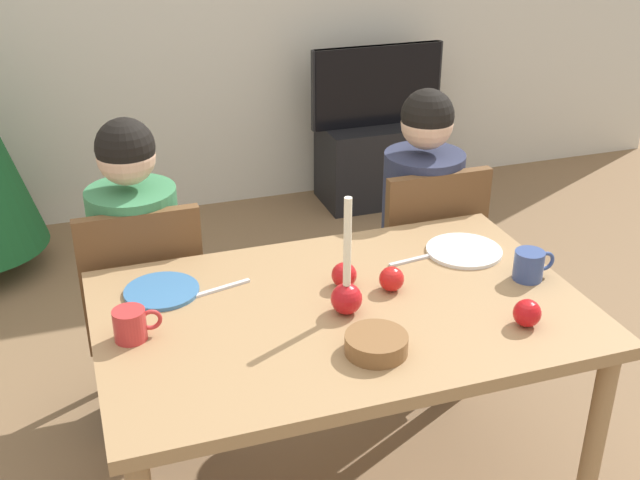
{
  "coord_description": "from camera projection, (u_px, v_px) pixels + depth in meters",
  "views": [
    {
      "loc": [
        -0.69,
        -1.84,
        1.93
      ],
      "look_at": [
        0.0,
        0.2,
        0.87
      ],
      "focal_mm": 44.58,
      "sensor_mm": 36.0,
      "label": 1
    }
  ],
  "objects": [
    {
      "name": "chair_right",
      "position": [
        422.0,
        258.0,
        3.07
      ],
      "size": [
        0.4,
        0.4,
        0.9
      ],
      "color": "brown",
      "rests_on": "ground"
    },
    {
      "name": "tv",
      "position": [
        377.0,
        86.0,
        4.56
      ],
      "size": [
        0.79,
        0.05,
        0.46
      ],
      "color": "black",
      "rests_on": "tv_stand"
    },
    {
      "name": "person_right_child",
      "position": [
        420.0,
        242.0,
        3.07
      ],
      "size": [
        0.3,
        0.3,
        1.17
      ],
      "color": "#33384C",
      "rests_on": "ground"
    },
    {
      "name": "apple_by_right_mug",
      "position": [
        527.0,
        313.0,
        2.18
      ],
      "size": [
        0.08,
        0.08,
        0.08
      ],
      "primitive_type": "sphere",
      "color": "red",
      "rests_on": "dining_table"
    },
    {
      "name": "mug_right",
      "position": [
        530.0,
        265.0,
        2.41
      ],
      "size": [
        0.13,
        0.09,
        0.09
      ],
      "color": "#33477F",
      "rests_on": "dining_table"
    },
    {
      "name": "fork_right",
      "position": [
        414.0,
        259.0,
        2.54
      ],
      "size": [
        0.18,
        0.04,
        0.01
      ],
      "primitive_type": "cube",
      "rotation": [
        0.0,
        0.0,
        0.13
      ],
      "color": "silver",
      "rests_on": "dining_table"
    },
    {
      "name": "chair_left",
      "position": [
        144.0,
        304.0,
        2.76
      ],
      "size": [
        0.4,
        0.4,
        0.9
      ],
      "color": "brown",
      "rests_on": "ground"
    },
    {
      "name": "plate_right",
      "position": [
        464.0,
        251.0,
        2.59
      ],
      "size": [
        0.25,
        0.25,
        0.01
      ],
      "primitive_type": "cylinder",
      "color": "white",
      "rests_on": "dining_table"
    },
    {
      "name": "person_left_child",
      "position": [
        141.0,
        285.0,
        2.76
      ],
      "size": [
        0.3,
        0.3,
        1.17
      ],
      "color": "#33384C",
      "rests_on": "ground"
    },
    {
      "name": "apple_by_left_plate",
      "position": [
        344.0,
        275.0,
        2.37
      ],
      "size": [
        0.08,
        0.08,
        0.08
      ],
      "primitive_type": "sphere",
      "color": "red",
      "rests_on": "dining_table"
    },
    {
      "name": "tv_stand",
      "position": [
        375.0,
        162.0,
        4.77
      ],
      "size": [
        0.64,
        0.4,
        0.48
      ],
      "primitive_type": "cube",
      "color": "black",
      "rests_on": "ground"
    },
    {
      "name": "apple_near_candle",
      "position": [
        392.0,
        279.0,
        2.35
      ],
      "size": [
        0.08,
        0.08,
        0.08
      ],
      "primitive_type": "sphere",
      "color": "red",
      "rests_on": "dining_table"
    },
    {
      "name": "bowl_walnuts",
      "position": [
        376.0,
        344.0,
        2.07
      ],
      "size": [
        0.17,
        0.17,
        0.05
      ],
      "primitive_type": "cylinder",
      "color": "brown",
      "rests_on": "dining_table"
    },
    {
      "name": "fork_left",
      "position": [
        223.0,
        288.0,
        2.37
      ],
      "size": [
        0.18,
        0.06,
        0.01
      ],
      "primitive_type": "cube",
      "rotation": [
        0.0,
        0.0,
        0.25
      ],
      "color": "silver",
      "rests_on": "dining_table"
    },
    {
      "name": "mug_left",
      "position": [
        131.0,
        324.0,
        2.12
      ],
      "size": [
        0.13,
        0.09,
        0.09
      ],
      "color": "#B72D2D",
      "rests_on": "dining_table"
    },
    {
      "name": "plate_left",
      "position": [
        162.0,
        291.0,
        2.35
      ],
      "size": [
        0.22,
        0.22,
        0.01
      ],
      "primitive_type": "cylinder",
      "color": "teal",
      "rests_on": "dining_table"
    },
    {
      "name": "candle_centerpiece",
      "position": [
        347.0,
        291.0,
        2.22
      ],
      "size": [
        0.09,
        0.09,
        0.36
      ],
      "color": "red",
      "rests_on": "dining_table"
    },
    {
      "name": "dining_table",
      "position": [
        342.0,
        331.0,
        2.32
      ],
      "size": [
        1.4,
        0.9,
        0.75
      ],
      "color": "#99754C",
      "rests_on": "ground"
    }
  ]
}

